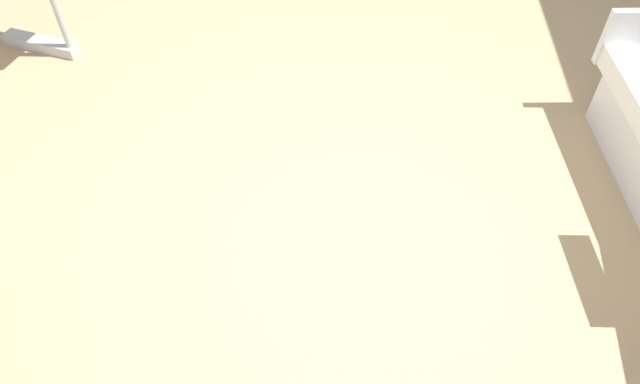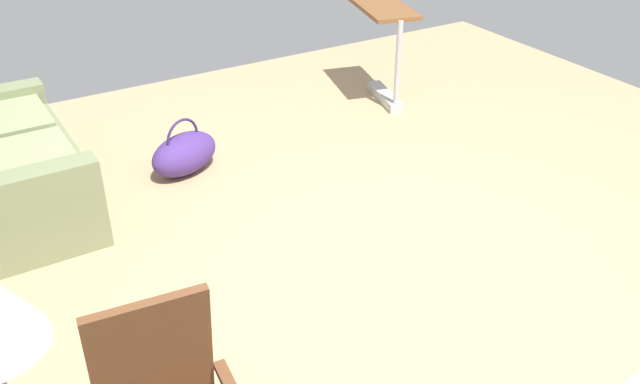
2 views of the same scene
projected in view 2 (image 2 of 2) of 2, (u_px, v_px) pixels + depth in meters
ground_plane at (404, 269)px, 4.18m from camera, size 7.32×7.32×0.00m
couch at (3, 169)px, 4.62m from camera, size 1.61×0.86×0.85m
overbed_table at (385, 42)px, 6.17m from camera, size 0.88×0.59×0.84m
duffel_bag at (184, 153)px, 5.15m from camera, size 0.50×0.64×0.43m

